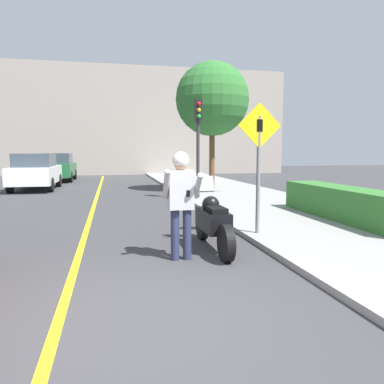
# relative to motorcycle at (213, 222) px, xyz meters

# --- Properties ---
(ground_plane) EXTENTS (80.00, 80.00, 0.00)m
(ground_plane) POSITION_rel_motorcycle_xyz_m (-1.74, -2.64, -0.50)
(ground_plane) COLOR #38383A
(sidewalk_curb) EXTENTS (4.40, 44.00, 0.10)m
(sidewalk_curb) POSITION_rel_motorcycle_xyz_m (3.06, 1.36, -0.45)
(sidewalk_curb) COLOR gray
(sidewalk_curb) RESTS_ON ground
(road_center_line) EXTENTS (0.12, 36.00, 0.01)m
(road_center_line) POSITION_rel_motorcycle_xyz_m (-2.34, 3.36, -0.50)
(road_center_line) COLOR yellow
(road_center_line) RESTS_ON ground
(building_backdrop) EXTENTS (28.00, 1.20, 8.28)m
(building_backdrop) POSITION_rel_motorcycle_xyz_m (-1.74, 23.36, 3.64)
(building_backdrop) COLOR gray
(building_backdrop) RESTS_ON ground
(motorcycle) EXTENTS (0.62, 2.21, 1.29)m
(motorcycle) POSITION_rel_motorcycle_xyz_m (0.00, 0.00, 0.00)
(motorcycle) COLOR black
(motorcycle) RESTS_ON ground
(person_biker) EXTENTS (0.59, 0.48, 1.76)m
(person_biker) POSITION_rel_motorcycle_xyz_m (-0.68, -0.55, 0.58)
(person_biker) COLOR #282D4C
(person_biker) RESTS_ON ground
(crossing_sign) EXTENTS (0.91, 0.08, 2.63)m
(crossing_sign) POSITION_rel_motorcycle_xyz_m (1.13, 0.66, 1.19)
(crossing_sign) COLOR slate
(crossing_sign) RESTS_ON sidewalk_curb
(traffic_light) EXTENTS (0.26, 0.30, 3.50)m
(traffic_light) POSITION_rel_motorcycle_xyz_m (1.32, 6.79, 2.05)
(traffic_light) COLOR #2D2D30
(traffic_light) RESTS_ON sidewalk_curb
(hedge_row) EXTENTS (0.90, 4.52, 0.78)m
(hedge_row) POSITION_rel_motorcycle_xyz_m (3.86, 1.72, -0.01)
(hedge_row) COLOR #33702D
(hedge_row) RESTS_ON sidewalk_curb
(street_tree) EXTENTS (3.18, 3.18, 5.52)m
(street_tree) POSITION_rel_motorcycle_xyz_m (2.58, 9.50, 3.52)
(street_tree) COLOR brown
(street_tree) RESTS_ON sidewalk_curb
(parked_car_white) EXTENTS (1.88, 4.20, 1.68)m
(parked_car_white) POSITION_rel_motorcycle_xyz_m (-5.20, 12.09, 0.36)
(parked_car_white) COLOR black
(parked_car_white) RESTS_ON ground
(parked_car_green) EXTENTS (1.88, 4.20, 1.68)m
(parked_car_green) POSITION_rel_motorcycle_xyz_m (-4.90, 17.33, 0.36)
(parked_car_green) COLOR black
(parked_car_green) RESTS_ON ground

